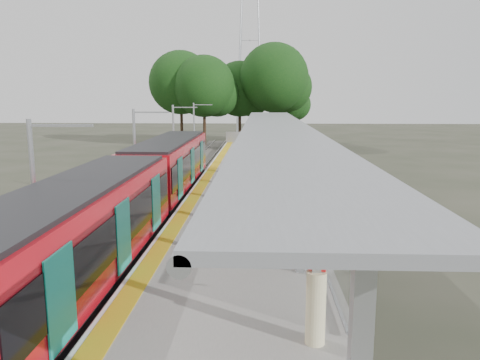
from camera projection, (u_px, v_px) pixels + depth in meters
The scene contains 15 objects.
trackbed at pixel (171, 197), 27.95m from camera, with size 3.00×70.00×0.24m, color #59544C.
platform at pixel (246, 192), 27.70m from camera, with size 6.00×50.00×1.00m, color gray.
tactile_strip at pixel (203, 183), 27.71m from camera, with size 0.60×50.00×0.02m, color gold.
end_fence at pixel (253, 137), 52.04m from camera, with size 6.00×0.10×1.20m, color #9EA0A5.
train at pixel (139, 189), 20.54m from camera, with size 2.74×27.60×3.62m.
canopy at pixel (276, 135), 23.22m from camera, with size 3.27×38.00×3.66m.
pylon at pixel (250, 16), 76.60m from camera, with size 8.00×4.00×38.00m, color #9EA0A5, non-canonical shape.
tree_cluster at pixel (234, 85), 58.20m from camera, with size 20.26×12.79×12.59m.
catenary_masts at pixel (136, 153), 26.55m from camera, with size 2.08×48.16×5.40m.
bench_near at pixel (306, 233), 15.70m from camera, with size 0.74×1.55×1.02m.
bench_mid at pixel (290, 185), 24.22m from camera, with size 0.64×1.61×1.07m.
bench_far at pixel (271, 153), 37.33m from camera, with size 1.13×1.76×1.16m.
info_pillar_near at pixel (316, 307), 9.62m from camera, with size 0.42×0.42×1.85m.
info_pillar_far at pixel (273, 156), 33.85m from camera, with size 0.41×0.41×1.83m.
litter_bin at pixel (260, 180), 26.11m from camera, with size 0.47×0.47×0.96m, color #9EA0A5.
Camera 1 is at (0.80, -7.13, 6.08)m, focal length 35.00 mm.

